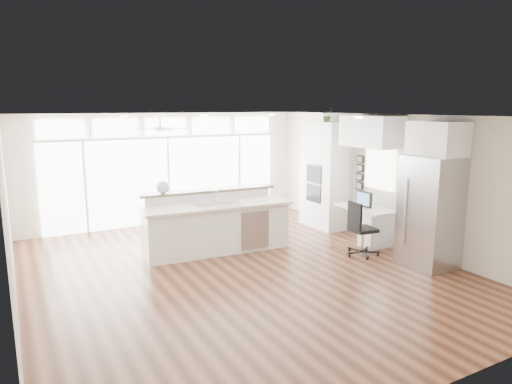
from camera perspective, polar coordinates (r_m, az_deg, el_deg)
floor at (r=8.15m, az=-1.86°, el=-9.93°), size 7.00×8.00×0.02m
ceiling at (r=7.63m, az=-1.98°, el=9.49°), size 7.00×8.00×0.02m
wall_back at (r=11.44m, az=-11.06°, el=2.90°), size 7.00×0.04×2.70m
wall_front at (r=4.69m, az=21.12°, el=-8.78°), size 7.00×0.04×2.70m
wall_left at (r=6.97m, az=-28.56°, el=-3.14°), size 0.04×8.00×2.70m
wall_right at (r=9.84m, az=16.56°, el=1.42°), size 0.04×8.00×2.70m
glass_wall at (r=11.43m, az=-10.92°, el=1.38°), size 5.80×0.06×2.08m
transom_row at (r=11.29m, az=-11.15°, el=8.05°), size 5.90×0.06×0.40m
desk_window at (r=10.00m, az=15.24°, el=2.78°), size 0.04×0.85×0.85m
ceiling_fan at (r=10.05m, az=-11.90°, el=8.30°), size 1.16×1.16×0.32m
recessed_lights at (r=7.81m, az=-2.66°, el=9.37°), size 3.40×3.00×0.02m
oven_cabinet at (r=10.97m, az=8.64°, el=2.13°), size 0.64×1.20×2.50m
desk_nook at (r=9.99m, az=13.55°, el=-3.98°), size 0.72×1.30×0.76m
upper_cabinets at (r=9.72m, az=14.23°, el=7.36°), size 0.64×1.30×0.64m
refrigerator at (r=8.73m, az=20.92°, el=-2.32°), size 0.76×0.90×2.00m
fridge_cabinet at (r=8.59m, az=21.76°, el=6.21°), size 0.64×0.90×0.60m
framed_photos at (r=10.46m, az=12.85°, el=2.40°), size 0.06×0.22×0.80m
kitchen_island at (r=9.08m, az=-4.93°, el=-3.82°), size 3.04×1.32×1.18m
rug at (r=9.71m, az=12.05°, el=-6.64°), size 0.87×0.68×0.01m
office_chair at (r=9.06m, az=13.24°, el=-4.51°), size 0.59×0.55×1.06m
fishbowl at (r=9.04m, az=-11.54°, el=0.60°), size 0.27×0.27×0.26m
monitor at (r=9.82m, az=13.35°, el=-0.84°), size 0.08×0.45×0.37m
keyboard at (r=9.74m, az=12.56°, el=-1.97°), size 0.12×0.29×0.01m
potted_plant at (r=10.86m, az=8.84°, el=9.32°), size 0.33×0.36×0.25m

